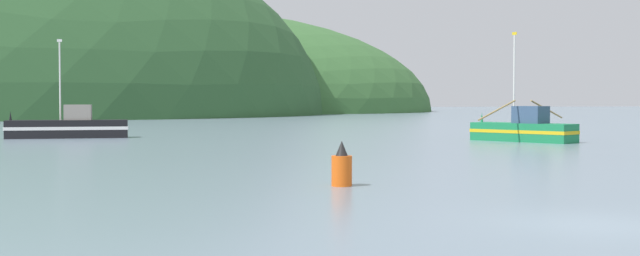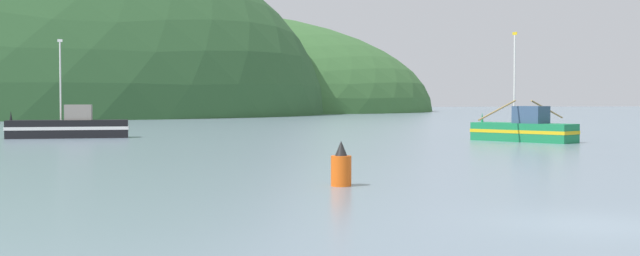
# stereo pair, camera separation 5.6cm
# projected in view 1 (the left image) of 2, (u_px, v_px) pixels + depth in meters

# --- Properties ---
(ground_plane) EXTENTS (600.00, 600.00, 0.00)m
(ground_plane) POSITION_uv_depth(u_px,v_px,m) (590.00, 225.00, 18.01)
(ground_plane) COLOR slate
(hill_far_left) EXTENTS (120.93, 96.74, 49.87)m
(hill_far_left) POSITION_uv_depth(u_px,v_px,m) (197.00, 112.00, 197.53)
(hill_far_left) COLOR #386633
(hill_far_left) RESTS_ON ground
(fishing_boat_green) EXTENTS (9.50, 7.56, 7.63)m
(fishing_boat_green) POSITION_uv_depth(u_px,v_px,m) (524.00, 129.00, 54.42)
(fishing_boat_green) COLOR #197A47
(fishing_boat_green) RESTS_ON ground
(fishing_boat_black) EXTENTS (9.02, 2.27, 7.47)m
(fishing_boat_black) POSITION_uv_depth(u_px,v_px,m) (69.00, 127.00, 59.42)
(fishing_boat_black) COLOR black
(fishing_boat_black) RESTS_ON ground
(channel_buoy) EXTENTS (0.69, 0.69, 1.52)m
(channel_buoy) POSITION_uv_depth(u_px,v_px,m) (342.00, 167.00, 26.14)
(channel_buoy) COLOR #E55914
(channel_buoy) RESTS_ON ground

